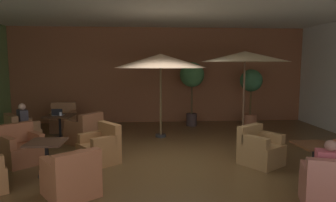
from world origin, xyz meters
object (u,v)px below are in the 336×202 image
(cafe_table_mid_center, at_px, (314,154))
(potted_tree_mid_left, at_px, (192,79))
(armchair_mid_center_north, at_px, (260,150))
(patio_umbrella_tall_red, at_px, (245,57))
(cafe_table_front_left, at_px, (60,120))
(armchair_front_left_east, at_px, (64,121))
(armchair_mid_center_east, at_px, (328,189))
(armchair_front_right_south, at_px, (21,149))
(open_laptop, at_px, (58,114))
(patio_umbrella_center_beige, at_px, (161,61))
(patron_blue_shirt, at_px, (329,163))
(potted_tree_left_corner, at_px, (251,87))
(armchair_front_right_north, at_px, (71,178))
(patron_by_window, at_px, (23,118))
(cafe_table_front_right, at_px, (47,149))
(armchair_front_left_south, at_px, (22,133))
(armchair_front_right_east, at_px, (100,149))
(iced_drink_cup, at_px, (61,114))
(armchair_front_left_north, at_px, (85,132))

(cafe_table_mid_center, distance_m, potted_tree_mid_left, 5.48)
(armchair_mid_center_north, bearing_deg, patio_umbrella_tall_red, 80.25)
(cafe_table_mid_center, xyz_separation_m, patio_umbrella_tall_red, (-0.24, 3.37, 1.86))
(cafe_table_front_left, distance_m, potted_tree_mid_left, 4.51)
(armchair_front_left_east, bearing_deg, potted_tree_mid_left, 6.67)
(armchair_mid_center_east, bearing_deg, armchair_front_right_south, 155.38)
(armchair_front_left_east, xyz_separation_m, open_laptop, (0.14, -1.09, 0.41))
(patio_umbrella_center_beige, distance_m, patron_blue_shirt, 5.40)
(armchair_mid_center_north, relative_size, patio_umbrella_tall_red, 0.41)
(potted_tree_left_corner, distance_m, potted_tree_mid_left, 2.07)
(armchair_front_right_north, distance_m, armchair_mid_center_north, 3.89)
(patron_by_window, bearing_deg, potted_tree_left_corner, 16.01)
(cafe_table_front_right, distance_m, armchair_front_right_north, 1.18)
(armchair_front_left_east, distance_m, armchair_front_left_south, 1.78)
(armchair_front_left_south, distance_m, armchair_front_right_east, 2.88)
(patron_blue_shirt, bearing_deg, armchair_mid_center_east, -109.91)
(potted_tree_mid_left, relative_size, open_laptop, 6.96)
(cafe_table_front_left, xyz_separation_m, armchair_front_right_east, (1.50, -2.32, -0.22))
(cafe_table_front_left, distance_m, patron_blue_shirt, 7.00)
(iced_drink_cup, bearing_deg, patio_umbrella_center_beige, 1.72)
(armchair_mid_center_east, distance_m, potted_tree_mid_left, 6.47)
(iced_drink_cup, bearing_deg, armchair_front_right_south, -97.61)
(armchair_mid_center_north, distance_m, iced_drink_cup, 5.52)
(potted_tree_mid_left, bearing_deg, cafe_table_front_left, -159.53)
(armchair_front_right_south, distance_m, patron_by_window, 1.76)
(patio_umbrella_center_beige, distance_m, iced_drink_cup, 3.24)
(cafe_table_mid_center, bearing_deg, iced_drink_cup, 147.67)
(armchair_front_left_south, relative_size, potted_tree_mid_left, 0.49)
(cafe_table_front_right, bearing_deg, potted_tree_left_corner, 38.63)
(armchair_front_right_south, xyz_separation_m, patio_umbrella_center_beige, (3.15, 2.19, 1.92))
(armchair_front_right_east, xyz_separation_m, iced_drink_cup, (-1.43, 2.21, 0.42))
(armchair_front_left_north, bearing_deg, armchair_front_left_east, 121.22)
(cafe_table_front_left, relative_size, armchair_mid_center_east, 0.91)
(armchair_front_right_east, xyz_separation_m, potted_tree_mid_left, (2.60, 3.85, 1.33))
(armchair_front_right_south, bearing_deg, cafe_table_front_right, -45.57)
(patio_umbrella_tall_red, bearing_deg, patron_by_window, -176.62)
(armchair_mid_center_north, bearing_deg, potted_tree_left_corner, 73.42)
(potted_tree_left_corner, bearing_deg, patio_umbrella_center_beige, -156.26)
(potted_tree_mid_left, bearing_deg, patron_blue_shirt, -79.73)
(cafe_table_front_left, bearing_deg, potted_tree_mid_left, 20.47)
(cafe_table_front_left, xyz_separation_m, potted_tree_left_corner, (6.15, 1.39, 0.83))
(patio_umbrella_center_beige, relative_size, patron_by_window, 3.89)
(open_laptop, bearing_deg, cafe_table_mid_center, -32.24)
(armchair_front_left_south, bearing_deg, patio_umbrella_center_beige, 9.12)
(armchair_front_left_north, distance_m, potted_tree_mid_left, 4.13)
(armchair_front_left_south, distance_m, patio_umbrella_tall_red, 6.53)
(cafe_table_front_right, height_order, armchair_front_right_north, armchair_front_right_north)
(armchair_front_right_east, height_order, potted_tree_mid_left, potted_tree_mid_left)
(armchair_front_left_east, xyz_separation_m, armchair_front_right_east, (1.67, -3.35, -0.01))
(patron_blue_shirt, bearing_deg, armchair_front_right_north, 170.21)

